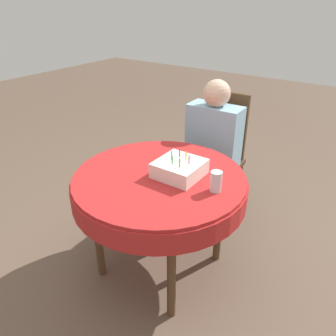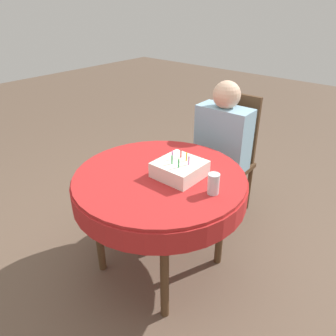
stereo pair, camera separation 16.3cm
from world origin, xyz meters
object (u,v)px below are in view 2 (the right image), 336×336
chair (227,153)px  birthday_cake (180,169)px  person (222,139)px  drinking_glass (213,184)px

chair → birthday_cake: 0.87m
person → drinking_glass: size_ratio=9.60×
person → birthday_cake: 0.74m
chair → drinking_glass: (0.42, -0.85, 0.26)m
birthday_cake → drinking_glass: (0.26, -0.03, 0.01)m
chair → drinking_glass: bearing=-65.7°
chair → birthday_cake: size_ratio=3.83×
birthday_cake → drinking_glass: size_ratio=2.21×
birthday_cake → drinking_glass: 0.26m
birthday_cake → person: bearing=102.4°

